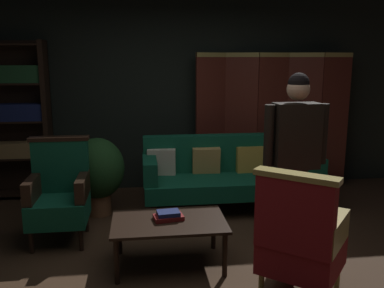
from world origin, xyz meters
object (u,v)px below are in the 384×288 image
at_px(standing_figure, 295,150).
at_px(book_navy_cloth, 168,213).
at_px(armchair_wing_left, 59,193).
at_px(folding_screen, 272,120).
at_px(velvet_couch, 229,171).
at_px(book_red_leather, 168,217).
at_px(coffee_table, 169,225).
at_px(armchair_gilt_accent, 300,239).
at_px(potted_plant, 98,171).
at_px(bookshelf, 14,117).

bearing_deg(standing_figure, book_navy_cloth, 179.51).
bearing_deg(book_navy_cloth, armchair_wing_left, 148.01).
relative_size(folding_screen, velvet_couch, 1.03).
relative_size(book_red_leather, book_navy_cloth, 1.32).
distance_m(coffee_table, armchair_gilt_accent, 1.15).
height_order(folding_screen, book_red_leather, folding_screen).
xyz_separation_m(velvet_couch, standing_figure, (0.28, -1.38, 0.57)).
distance_m(armchair_gilt_accent, armchair_wing_left, 2.40).
xyz_separation_m(potted_plant, book_navy_cloth, (0.73, -1.32, -0.05)).
bearing_deg(velvet_couch, bookshelf, 164.73).
bearing_deg(armchair_gilt_accent, velvet_couch, 92.57).
distance_m(potted_plant, book_navy_cloth, 1.51).
distance_m(folding_screen, potted_plant, 2.50).
bearing_deg(armchair_wing_left, coffee_table, -32.89).
relative_size(coffee_table, potted_plant, 1.09).
bearing_deg(velvet_couch, armchair_gilt_accent, -87.43).
height_order(velvet_couch, armchair_gilt_accent, armchair_gilt_accent).
xyz_separation_m(folding_screen, standing_figure, (-0.47, -2.09, 0.04)).
bearing_deg(armchair_wing_left, potted_plant, 64.48).
xyz_separation_m(coffee_table, standing_figure, (1.13, 0.01, 0.65)).
bearing_deg(coffee_table, bookshelf, 130.99).
xyz_separation_m(armchair_wing_left, book_navy_cloth, (1.05, -0.66, -0.01)).
bearing_deg(folding_screen, armchair_gilt_accent, -103.54).
height_order(folding_screen, velvet_couch, folding_screen).
bearing_deg(book_red_leather, velvet_couch, 58.09).
bearing_deg(standing_figure, velvet_couch, 101.67).
xyz_separation_m(standing_figure, potted_plant, (-1.87, 1.33, -0.49)).
relative_size(coffee_table, book_navy_cloth, 5.14).
relative_size(folding_screen, potted_plant, 2.37).
relative_size(bookshelf, coffee_table, 2.05).
bearing_deg(book_navy_cloth, folding_screen, 52.26).
relative_size(armchair_wing_left, book_navy_cloth, 5.34).
relative_size(standing_figure, potted_plant, 1.85).
xyz_separation_m(velvet_couch, book_red_leather, (-0.85, -1.37, -0.02)).
xyz_separation_m(folding_screen, book_navy_cloth, (-1.61, -2.08, -0.51)).
height_order(velvet_couch, armchair_wing_left, armchair_wing_left).
xyz_separation_m(bookshelf, standing_figure, (2.98, -2.11, -0.06)).
distance_m(armchair_wing_left, book_red_leather, 1.24).
relative_size(velvet_couch, potted_plant, 2.30).
height_order(velvet_couch, coffee_table, velvet_couch).
bearing_deg(velvet_couch, standing_figure, -78.33).
xyz_separation_m(armchair_wing_left, book_red_leather, (1.05, -0.66, -0.05)).
bearing_deg(book_red_leather, standing_figure, -0.49).
height_order(armchair_wing_left, standing_figure, standing_figure).
height_order(bookshelf, velvet_couch, bookshelf).
bearing_deg(coffee_table, potted_plant, 118.70).
distance_m(folding_screen, standing_figure, 2.14).
bearing_deg(bookshelf, folding_screen, -0.47).
xyz_separation_m(bookshelf, book_navy_cloth, (1.85, -2.11, -0.61)).
xyz_separation_m(folding_screen, bookshelf, (-3.46, 0.03, 0.10)).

